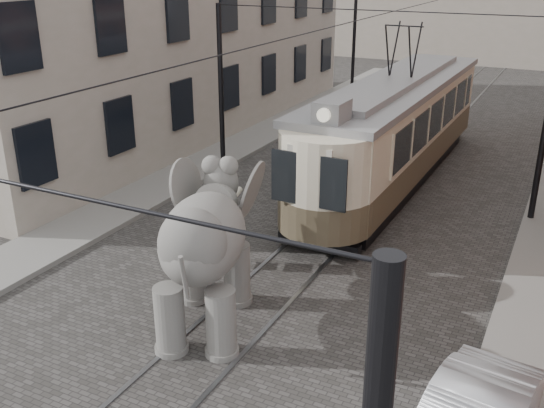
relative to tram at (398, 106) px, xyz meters
The scene contains 8 objects.
ground 8.29m from the tram, 92.81° to the right, with size 120.00×120.00×0.00m, color #403D3B.
tram_rails 8.29m from the tram, 92.81° to the right, with size 1.54×80.00×0.02m, color slate, non-canonical shape.
sidewalk_right 9.99m from the tram, 54.35° to the right, with size 2.00×60.00×0.15m, color slate.
sidewalk_left 10.75m from the tram, 131.33° to the right, with size 2.00×60.00×0.15m, color slate.
stucco_building 11.82m from the tram, 169.20° to the left, with size 7.00×24.00×10.00m, color gray.
catenary 2.90m from the tram, 101.68° to the right, with size 11.00×30.20×6.00m, color black, non-canonical shape.
tram is the anchor object (origin of this frame).
elephant 11.10m from the tram, 94.66° to the right, with size 2.91×5.28×3.24m, color #64625D, non-canonical shape.
Camera 1 is at (5.96, -12.87, 7.45)m, focal length 40.86 mm.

